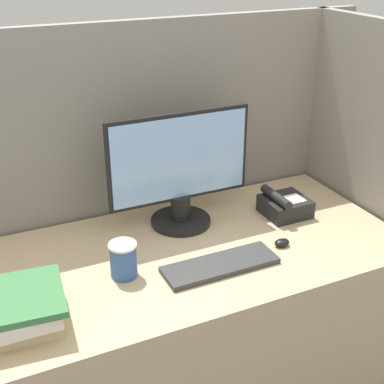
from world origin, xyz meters
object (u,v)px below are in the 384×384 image
at_px(monitor, 180,174).
at_px(coffee_cup, 123,260).
at_px(book_stack, 23,309).
at_px(keyboard, 220,265).
at_px(mouse, 282,243).
at_px(desk_telephone, 284,205).

bearing_deg(monitor, coffee_cup, -141.43).
xyz_separation_m(monitor, book_stack, (-0.67, -0.37, -0.16)).
xyz_separation_m(keyboard, coffee_cup, (-0.32, 0.10, 0.05)).
relative_size(mouse, coffee_cup, 0.47).
bearing_deg(keyboard, coffee_cup, 163.30).
xyz_separation_m(coffee_cup, book_stack, (-0.35, -0.11, -0.01)).
bearing_deg(desk_telephone, book_stack, -166.85).
distance_m(keyboard, book_stack, 0.66).
xyz_separation_m(coffee_cup, desk_telephone, (0.74, 0.14, -0.02)).
relative_size(coffee_cup, book_stack, 0.45).
bearing_deg(monitor, desk_telephone, -15.61).
height_order(book_stack, desk_telephone, desk_telephone).
height_order(monitor, keyboard, monitor).
xyz_separation_m(monitor, mouse, (0.27, -0.32, -0.20)).
bearing_deg(monitor, mouse, -50.34).
height_order(monitor, mouse, monitor).
height_order(keyboard, coffee_cup, coffee_cup).
relative_size(book_stack, desk_telephone, 1.53).
bearing_deg(keyboard, desk_telephone, 29.34).
xyz_separation_m(mouse, book_stack, (-0.94, -0.05, 0.04)).
bearing_deg(coffee_cup, keyboard, -16.70).
relative_size(keyboard, coffee_cup, 3.28).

